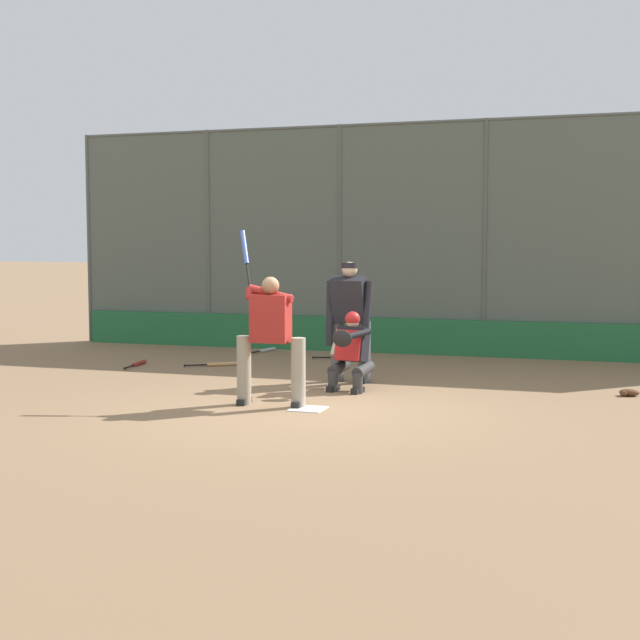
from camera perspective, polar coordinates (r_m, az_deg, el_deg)
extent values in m
plane|color=#846647|center=(11.33, -0.78, -5.73)|extent=(160.00, 160.00, 0.00)
cube|color=white|center=(11.33, -0.78, -5.70)|extent=(0.43, 0.43, 0.01)
cylinder|color=#515651|center=(16.83, 10.51, 5.17)|extent=(0.08, 0.08, 4.39)
cylinder|color=#515651|center=(17.41, 1.28, 5.24)|extent=(0.08, 0.08, 4.39)
cylinder|color=#515651|center=(18.41, -7.15, 5.18)|extent=(0.08, 0.08, 4.39)
cylinder|color=#515651|center=(19.75, -14.57, 5.04)|extent=(0.08, 0.08, 4.39)
cube|color=#515B51|center=(17.07, 5.82, 5.22)|extent=(14.02, 0.01, 4.39)
cylinder|color=#515651|center=(17.22, 5.88, 12.44)|extent=(14.02, 0.06, 0.06)
cube|color=#236638|center=(17.06, 5.69, -1.04)|extent=(13.74, 0.18, 0.67)
cube|color=slate|center=(19.21, 6.26, -1.21)|extent=(9.81, 1.95, 0.12)
cube|color=slate|center=(18.66, 5.92, -0.89)|extent=(9.81, 0.55, 0.44)
cube|color=#B7BABC|center=(18.64, 5.93, -0.09)|extent=(9.81, 0.24, 0.08)
cube|color=slate|center=(19.18, 6.26, -0.25)|extent=(9.81, 0.55, 0.76)
cube|color=#B7BABC|center=(19.15, 6.28, 1.00)|extent=(9.81, 0.24, 0.08)
cube|color=slate|center=(19.70, 6.59, 0.35)|extent=(9.81, 0.55, 1.08)
cube|color=#B7BABC|center=(19.67, 6.61, 2.03)|extent=(9.81, 0.24, 0.08)
cylinder|color=gray|center=(11.39, -1.40, -3.39)|extent=(0.19, 0.19, 0.90)
cube|color=black|center=(11.45, -1.39, -5.41)|extent=(0.11, 0.28, 0.08)
cylinder|color=gray|center=(11.65, -4.89, -3.22)|extent=(0.19, 0.19, 0.90)
cube|color=black|center=(11.71, -4.87, -5.20)|extent=(0.11, 0.28, 0.08)
cube|color=maroon|center=(11.44, -3.18, 0.10)|extent=(0.49, 0.28, 0.62)
sphere|color=#936B4C|center=(11.41, -3.19, 2.21)|extent=(0.23, 0.23, 0.23)
cylinder|color=maroon|center=(11.44, -3.16, 1.69)|extent=(0.63, 0.15, 0.23)
cylinder|color=maroon|center=(11.55, -4.53, 1.71)|extent=(0.13, 0.16, 0.17)
sphere|color=black|center=(11.57, -4.51, 2.04)|extent=(0.04, 0.04, 0.04)
cylinder|color=black|center=(11.66, -4.61, 2.83)|extent=(0.15, 0.20, 0.33)
cylinder|color=#334789|center=(11.88, -4.85, 4.65)|extent=(0.24, 0.31, 0.46)
cylinder|color=#333333|center=(12.50, 2.43, -4.05)|extent=(0.15, 0.15, 0.29)
cylinder|color=#333333|center=(12.65, 2.80, -3.20)|extent=(0.24, 0.46, 0.22)
cube|color=black|center=(12.52, 2.43, -4.53)|extent=(0.14, 0.27, 0.08)
cylinder|color=#333333|center=(12.67, 0.84, -3.93)|extent=(0.15, 0.15, 0.29)
cylinder|color=#333333|center=(12.81, 1.22, -3.09)|extent=(0.24, 0.46, 0.22)
cube|color=black|center=(12.69, 0.84, -4.40)|extent=(0.14, 0.27, 0.08)
cube|color=black|center=(12.72, 2.09, -1.56)|extent=(0.47, 0.40, 0.52)
cube|color=#B21E1E|center=(12.60, 1.81, -1.63)|extent=(0.39, 0.19, 0.44)
sphere|color=tan|center=(12.69, 2.09, -0.08)|extent=(0.19, 0.19, 0.19)
sphere|color=#B21E1E|center=(12.69, 2.09, 0.07)|extent=(0.22, 0.22, 0.22)
cylinder|color=black|center=(12.43, 2.29, -0.97)|extent=(0.35, 0.48, 0.15)
ellipsoid|color=black|center=(12.27, 1.43, -1.19)|extent=(0.31, 0.15, 0.24)
cylinder|color=tan|center=(12.83, 1.07, -1.40)|extent=(0.14, 0.30, 0.42)
cylinder|color=#4C4C51|center=(13.42, 2.84, -2.06)|extent=(0.19, 0.19, 0.93)
cube|color=black|center=(13.48, 2.83, -3.86)|extent=(0.12, 0.28, 0.08)
cylinder|color=#4C4C51|center=(13.55, 1.12, -1.99)|extent=(0.19, 0.19, 0.93)
cube|color=black|center=(13.61, 1.11, -3.77)|extent=(0.12, 0.28, 0.08)
cube|color=black|center=(13.35, 1.90, 1.33)|extent=(0.52, 0.46, 0.71)
sphere|color=tan|center=(13.33, 1.91, 3.25)|extent=(0.23, 0.23, 0.23)
cylinder|color=black|center=(13.33, 1.91, 3.52)|extent=(0.24, 0.24, 0.08)
cylinder|color=black|center=(13.22, 3.01, 0.36)|extent=(0.17, 0.26, 0.99)
cylinder|color=black|center=(13.40, 0.63, 0.42)|extent=(0.15, 0.26, 0.99)
sphere|color=black|center=(15.12, -12.40, -3.04)|extent=(0.04, 0.04, 0.04)
cylinder|color=black|center=(15.30, -12.13, -2.95)|extent=(0.08, 0.38, 0.03)
cylinder|color=maroon|center=(15.71, -11.51, -2.73)|extent=(0.13, 0.52, 0.07)
sphere|color=black|center=(16.18, -0.45, -2.41)|extent=(0.04, 0.04, 0.04)
cylinder|color=black|center=(16.18, 0.18, -2.41)|extent=(0.35, 0.14, 0.03)
cylinder|color=#28282D|center=(16.20, 1.68, -2.41)|extent=(0.49, 0.22, 0.07)
sphere|color=black|center=(16.88, -4.59, -2.12)|extent=(0.04, 0.04, 0.04)
cylinder|color=black|center=(17.02, -4.23, -2.06)|extent=(0.12, 0.35, 0.03)
cylinder|color=#B7BCC1|center=(17.36, -3.40, -1.92)|extent=(0.19, 0.50, 0.07)
sphere|color=black|center=(15.28, -8.65, -2.90)|extent=(0.04, 0.04, 0.04)
cylinder|color=black|center=(15.30, -7.95, -2.88)|extent=(0.33, 0.24, 0.03)
cylinder|color=tan|center=(15.38, -6.29, -2.82)|extent=(0.47, 0.35, 0.07)
ellipsoid|color=#56331E|center=(13.01, 19.19, -4.41)|extent=(0.27, 0.17, 0.10)
ellipsoid|color=#56331E|center=(12.93, 18.86, -4.48)|extent=(0.10, 0.08, 0.08)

